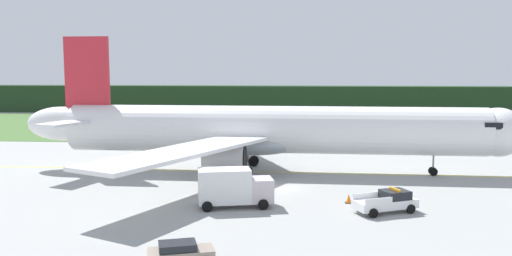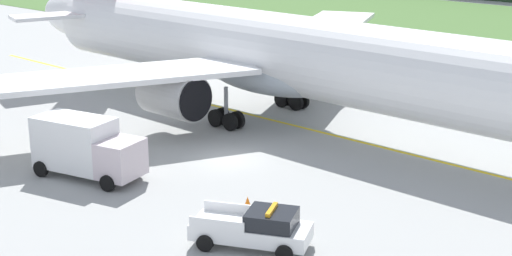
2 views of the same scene
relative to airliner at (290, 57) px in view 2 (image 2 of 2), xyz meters
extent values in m
plane|color=#999B99|center=(1.76, -8.04, -4.75)|extent=(320.00, 320.00, 0.00)
cube|color=yellow|center=(0.64, -0.01, -4.75)|extent=(74.70, 1.83, 0.01)
cylinder|color=white|center=(0.64, -0.01, 0.15)|extent=(46.79, 6.30, 5.34)
ellipsoid|color=white|center=(-24.30, 0.50, 0.55)|extent=(8.63, 4.18, 4.01)
ellipsoid|color=#A3ADB5|center=(-1.69, 0.03, -1.32)|extent=(11.48, 5.84, 2.94)
cube|color=white|center=(-6.51, 12.51, -0.52)|extent=(13.59, 22.83, 0.35)
cylinder|color=#A2A2A2|center=(-3.73, 7.18, -1.98)|extent=(4.20, 3.05, 2.96)
cylinder|color=black|center=(-1.61, 7.14, -1.98)|extent=(0.18, 2.73, 2.73)
cube|color=white|center=(-7.02, -12.23, -0.52)|extent=(14.35, 22.65, 0.35)
cylinder|color=#A2A2A2|center=(-4.03, -7.02, -1.98)|extent=(4.20, 3.05, 2.96)
cylinder|color=black|center=(-1.91, -7.06, -1.98)|extent=(0.18, 2.73, 2.73)
cube|color=white|center=(-21.53, 4.29, 1.09)|extent=(4.83, 7.81, 0.28)
cube|color=white|center=(-21.69, -3.41, 1.09)|extent=(5.08, 7.83, 0.28)
cylinder|color=gray|center=(-2.62, 3.53, -3.04)|extent=(0.28, 0.28, 2.24)
cylinder|color=black|center=(-1.93, 3.16, -4.15)|extent=(1.21, 0.32, 1.20)
cylinder|color=black|center=(-1.91, 3.86, -4.15)|extent=(1.21, 0.32, 1.20)
cylinder|color=black|center=(-3.33, 3.19, -4.15)|extent=(1.21, 0.32, 1.20)
cylinder|color=black|center=(-3.31, 3.89, -4.15)|extent=(1.21, 0.32, 1.20)
cylinder|color=gray|center=(-2.76, -3.42, -3.04)|extent=(0.28, 0.28, 2.24)
cylinder|color=black|center=(-2.06, -3.08, -4.15)|extent=(1.21, 0.32, 1.20)
cylinder|color=black|center=(-2.07, -3.78, -4.15)|extent=(1.21, 0.32, 1.20)
cylinder|color=black|center=(-3.46, -3.05, -4.15)|extent=(1.21, 0.32, 1.20)
cylinder|color=black|center=(-3.47, -3.75, -4.15)|extent=(1.21, 0.32, 1.20)
cube|color=white|center=(10.67, -16.06, -4.02)|extent=(5.60, 4.04, 0.70)
cube|color=black|center=(11.52, -15.66, -3.32)|extent=(2.69, 2.57, 0.70)
cube|color=white|center=(9.12, -15.72, -3.45)|extent=(2.32, 1.15, 0.45)
cube|color=white|center=(9.93, -17.46, -3.45)|extent=(2.32, 1.15, 0.45)
cube|color=orange|center=(11.52, -15.66, -2.89)|extent=(0.78, 1.37, 0.16)
cylinder|color=black|center=(11.85, -14.38, -4.37)|extent=(0.79, 0.54, 0.76)
cylinder|color=black|center=(12.72, -16.25, -4.37)|extent=(0.79, 0.54, 0.76)
cylinder|color=black|center=(8.62, -15.88, -4.37)|extent=(0.79, 0.54, 0.76)
cylinder|color=black|center=(9.49, -17.75, -4.37)|extent=(0.79, 0.54, 0.76)
cube|color=silver|center=(0.32, -14.93, -3.30)|extent=(2.39, 2.77, 2.00)
cube|color=white|center=(-2.75, -15.63, -2.87)|extent=(4.84, 3.33, 2.88)
cylinder|color=#99999E|center=(-1.89, -15.44, -4.39)|extent=(0.77, 0.27, 1.04)
cylinder|color=#99999E|center=(-3.61, -15.83, -4.39)|extent=(0.77, 0.27, 1.04)
cylinder|color=black|center=(0.05, -13.76, -4.30)|extent=(0.94, 0.46, 0.90)
cylinder|color=black|center=(0.59, -16.09, -4.30)|extent=(0.94, 0.46, 0.90)
cylinder|color=black|center=(-4.52, -14.81, -4.30)|extent=(0.94, 0.46, 0.90)
cylinder|color=black|center=(-3.99, -17.15, -4.30)|extent=(0.94, 0.46, 0.90)
cube|color=black|center=(7.96, -13.25, -4.74)|extent=(0.64, 0.64, 0.03)
cone|color=orange|center=(7.96, -13.25, -4.34)|extent=(0.49, 0.49, 0.77)
camera|label=1|loc=(3.54, -59.07, 7.14)|focal=36.88mm
camera|label=2|loc=(30.63, -38.55, 9.75)|focal=52.17mm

